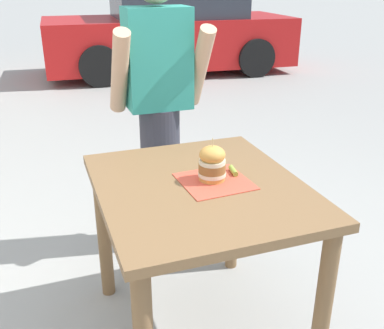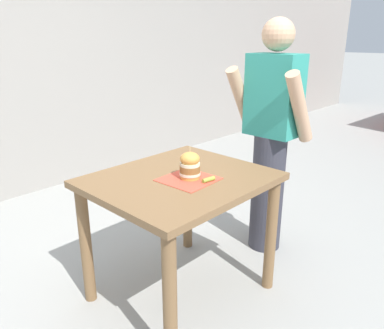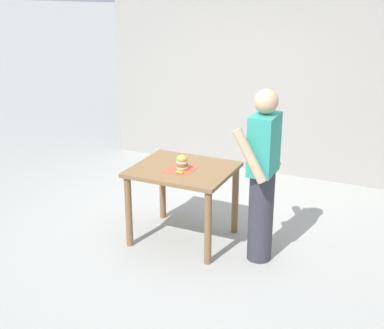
{
  "view_description": "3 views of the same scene",
  "coord_description": "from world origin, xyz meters",
  "px_view_note": "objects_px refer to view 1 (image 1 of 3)",
  "views": [
    {
      "loc": [
        -0.61,
        -1.61,
        1.62
      ],
      "look_at": [
        0.0,
        0.1,
        0.85
      ],
      "focal_mm": 42.0,
      "sensor_mm": 36.0,
      "label": 1
    },
    {
      "loc": [
        1.45,
        -1.42,
        1.57
      ],
      "look_at": [
        0.0,
        0.1,
        0.85
      ],
      "focal_mm": 35.0,
      "sensor_mm": 36.0,
      "label": 2
    },
    {
      "loc": [
        4.57,
        2.21,
        2.66
      ],
      "look_at": [
        0.0,
        0.1,
        0.85
      ],
      "focal_mm": 50.0,
      "sensor_mm": 36.0,
      "label": 3
    }
  ],
  "objects_px": {
    "patio_table": "(200,213)",
    "pickle_spear": "(233,171)",
    "diner_across_table": "(159,110)",
    "parked_car_mid_block": "(171,30)",
    "sandwich": "(212,163)"
  },
  "relations": [
    {
      "from": "sandwich",
      "to": "parked_car_mid_block",
      "type": "height_order",
      "value": "parked_car_mid_block"
    },
    {
      "from": "sandwich",
      "to": "pickle_spear",
      "type": "height_order",
      "value": "sandwich"
    },
    {
      "from": "sandwich",
      "to": "pickle_spear",
      "type": "bearing_deg",
      "value": 14.79
    },
    {
      "from": "diner_across_table",
      "to": "parked_car_mid_block",
      "type": "relative_size",
      "value": 0.39
    },
    {
      "from": "sandwich",
      "to": "pickle_spear",
      "type": "xyz_separation_m",
      "value": [
        0.11,
        0.03,
        -0.06
      ]
    },
    {
      "from": "pickle_spear",
      "to": "diner_across_table",
      "type": "xyz_separation_m",
      "value": [
        -0.11,
        0.81,
        0.07
      ]
    },
    {
      "from": "pickle_spear",
      "to": "parked_car_mid_block",
      "type": "bearing_deg",
      "value": 75.48
    },
    {
      "from": "patio_table",
      "to": "sandwich",
      "type": "relative_size",
      "value": 5.26
    },
    {
      "from": "parked_car_mid_block",
      "to": "patio_table",
      "type": "bearing_deg",
      "value": -105.94
    },
    {
      "from": "patio_table",
      "to": "diner_across_table",
      "type": "bearing_deg",
      "value": 85.7
    },
    {
      "from": "patio_table",
      "to": "pickle_spear",
      "type": "relative_size",
      "value": 12.26
    },
    {
      "from": "patio_table",
      "to": "parked_car_mid_block",
      "type": "xyz_separation_m",
      "value": [
        1.76,
        6.16,
        0.07
      ]
    },
    {
      "from": "sandwich",
      "to": "parked_car_mid_block",
      "type": "xyz_separation_m",
      "value": [
        1.7,
        6.14,
        -0.16
      ]
    },
    {
      "from": "patio_table",
      "to": "diner_across_table",
      "type": "distance_m",
      "value": 0.89
    },
    {
      "from": "parked_car_mid_block",
      "to": "pickle_spear",
      "type": "bearing_deg",
      "value": -104.52
    }
  ]
}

